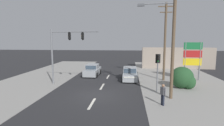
% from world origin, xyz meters
% --- Properties ---
extents(ground_plane, '(140.00, 140.00, 0.00)m').
position_xyz_m(ground_plane, '(0.00, 0.00, 0.00)').
color(ground_plane, '#28282B').
extents(lane_dash_near, '(0.20, 2.40, 0.01)m').
position_xyz_m(lane_dash_near, '(0.00, -2.00, 0.00)').
color(lane_dash_near, silver).
rests_on(lane_dash_near, ground).
extents(lane_dash_mid, '(0.20, 2.40, 0.01)m').
position_xyz_m(lane_dash_mid, '(0.00, 3.00, 0.00)').
color(lane_dash_mid, silver).
rests_on(lane_dash_mid, ground).
extents(lane_dash_far, '(0.20, 2.40, 0.01)m').
position_xyz_m(lane_dash_far, '(0.00, 8.00, 0.00)').
color(lane_dash_far, silver).
rests_on(lane_dash_far, ground).
extents(kerb_right_verge, '(10.00, 44.00, 0.02)m').
position_xyz_m(kerb_right_verge, '(9.00, 2.00, 0.01)').
color(kerb_right_verge, gray).
rests_on(kerb_right_verge, ground).
extents(kerb_left_verge, '(8.00, 40.00, 0.02)m').
position_xyz_m(kerb_left_verge, '(-8.50, 4.00, 0.01)').
color(kerb_left_verge, gray).
rests_on(kerb_left_verge, ground).
extents(utility_pole_foreground_right, '(3.78, 0.49, 10.67)m').
position_xyz_m(utility_pole_foreground_right, '(6.15, -0.20, 5.70)').
color(utility_pole_foreground_right, brown).
rests_on(utility_pole_foreground_right, ground).
extents(utility_pole_midground_right, '(1.80, 0.26, 9.11)m').
position_xyz_m(utility_pole_midground_right, '(6.92, 6.49, 4.79)').
color(utility_pole_midground_right, brown).
rests_on(utility_pole_midground_right, ground).
extents(traffic_signal_mast, '(5.28, 0.58, 6.00)m').
position_xyz_m(traffic_signal_mast, '(-4.29, 3.48, 4.15)').
color(traffic_signal_mast, slate).
rests_on(traffic_signal_mast, ground).
extents(pedestal_signal_right_kerb, '(0.44, 0.29, 3.56)m').
position_xyz_m(pedestal_signal_right_kerb, '(5.41, 1.60, 2.42)').
color(pedestal_signal_right_kerb, slate).
rests_on(pedestal_signal_right_kerb, ground).
extents(shopping_plaza_sign, '(2.10, 0.16, 4.60)m').
position_xyz_m(shopping_plaza_sign, '(10.28, 6.91, 2.98)').
color(shopping_plaza_sign, slate).
rests_on(shopping_plaza_sign, ground).
extents(roadside_bush, '(2.38, 2.04, 2.18)m').
position_xyz_m(roadside_bush, '(8.21, 3.22, 1.02)').
color(roadside_bush, '#234C28').
rests_on(roadside_bush, ground).
extents(shopfront_wall_far, '(12.00, 1.00, 3.60)m').
position_xyz_m(shopfront_wall_far, '(11.00, 16.00, 1.80)').
color(shopfront_wall_far, '#A39384').
rests_on(shopfront_wall_far, ground).
extents(sedan_kerbside_parked, '(1.95, 4.27, 1.56)m').
position_xyz_m(sedan_kerbside_parked, '(2.88, 6.55, 0.70)').
color(sedan_kerbside_parked, '#A3A8AD').
rests_on(sedan_kerbside_parked, ground).
extents(sedan_oncoming_near, '(1.92, 4.26, 1.56)m').
position_xyz_m(sedan_oncoming_near, '(-2.24, 8.72, 0.70)').
color(sedan_oncoming_near, '#A3A8AD').
rests_on(sedan_oncoming_near, ground).
extents(pedestrian_at_kerb, '(0.37, 0.49, 1.63)m').
position_xyz_m(pedestrian_at_kerb, '(5.30, -1.87, 0.93)').
color(pedestrian_at_kerb, '#232838').
rests_on(pedestrian_at_kerb, ground).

